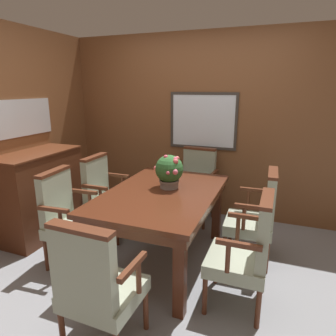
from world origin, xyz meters
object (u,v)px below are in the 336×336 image
(dining_table, at_px, (163,201))
(chair_left_near, at_px, (67,215))
(chair_head_near, at_px, (97,284))
(sideboard_cabinet, at_px, (40,193))
(chair_head_far, at_px, (196,182))
(chair_right_far, at_px, (257,214))
(potted_plant, at_px, (169,171))
(chair_left_far, at_px, (104,194))
(chair_right_near, at_px, (247,250))

(dining_table, xyz_separation_m, chair_left_near, (-0.89, -0.34, -0.15))
(chair_head_near, height_order, sideboard_cabinet, sideboard_cabinet)
(chair_left_near, xyz_separation_m, chair_head_far, (0.92, 1.49, 0.00))
(chair_left_near, height_order, chair_right_far, same)
(chair_left_near, xyz_separation_m, chair_right_far, (1.77, 0.70, 0.00))
(potted_plant, bearing_deg, dining_table, -98.17)
(dining_table, relative_size, sideboard_cabinet, 1.47)
(chair_left_far, distance_m, chair_right_far, 1.76)
(chair_head_far, bearing_deg, potted_plant, -85.71)
(dining_table, distance_m, chair_right_far, 0.96)
(chair_right_near, relative_size, sideboard_cabinet, 0.91)
(chair_right_far, height_order, chair_head_far, same)
(chair_left_near, bearing_deg, chair_head_near, -136.56)
(chair_head_near, height_order, chair_right_far, same)
(chair_right_far, bearing_deg, dining_table, -69.73)
(chair_right_near, relative_size, chair_right_far, 1.00)
(potted_plant, bearing_deg, sideboard_cabinet, -177.41)
(chair_head_near, relative_size, chair_left_near, 1.00)
(potted_plant, bearing_deg, chair_left_near, -152.25)
(chair_right_near, relative_size, chair_left_far, 1.00)
(dining_table, xyz_separation_m, chair_head_near, (0.00, -1.16, -0.15))
(chair_head_near, relative_size, chair_left_far, 1.00)
(sideboard_cabinet, bearing_deg, potted_plant, 2.59)
(chair_right_near, bearing_deg, chair_left_far, -111.82)
(chair_right_far, bearing_deg, chair_right_near, -2.91)
(chair_right_near, bearing_deg, sideboard_cabinet, -100.00)
(chair_right_near, xyz_separation_m, chair_right_far, (0.01, 0.74, 0.00))
(chair_left_far, bearing_deg, chair_right_near, -111.93)
(chair_head_far, bearing_deg, chair_left_near, -116.99)
(dining_table, relative_size, chair_head_near, 1.61)
(chair_left_near, bearing_deg, sideboard_cabinet, 56.86)
(chair_left_near, bearing_deg, chair_right_far, -72.43)
(chair_right_far, height_order, sideboard_cabinet, sideboard_cabinet)
(chair_head_near, height_order, chair_head_far, same)
(chair_head_far, bearing_deg, chair_head_near, -85.87)
(chair_right_near, relative_size, chair_head_near, 1.00)
(chair_head_near, xyz_separation_m, chair_right_far, (0.88, 1.52, 0.00))
(dining_table, distance_m, potted_plant, 0.31)
(chair_left_near, height_order, sideboard_cabinet, sideboard_cabinet)
(chair_left_far, relative_size, potted_plant, 2.80)
(chair_right_near, bearing_deg, chair_right_far, 178.97)
(chair_right_near, distance_m, chair_head_far, 1.74)
(chair_left_far, xyz_separation_m, potted_plant, (0.90, -0.19, 0.43))
(dining_table, bearing_deg, chair_right_near, -23.55)
(sideboard_cabinet, bearing_deg, chair_head_near, -37.04)
(chair_head_near, relative_size, potted_plant, 2.80)
(dining_table, relative_size, potted_plant, 4.50)
(chair_left_near, distance_m, chair_right_far, 1.91)
(chair_head_near, bearing_deg, sideboard_cabinet, -35.53)
(dining_table, distance_m, chair_left_near, 0.97)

